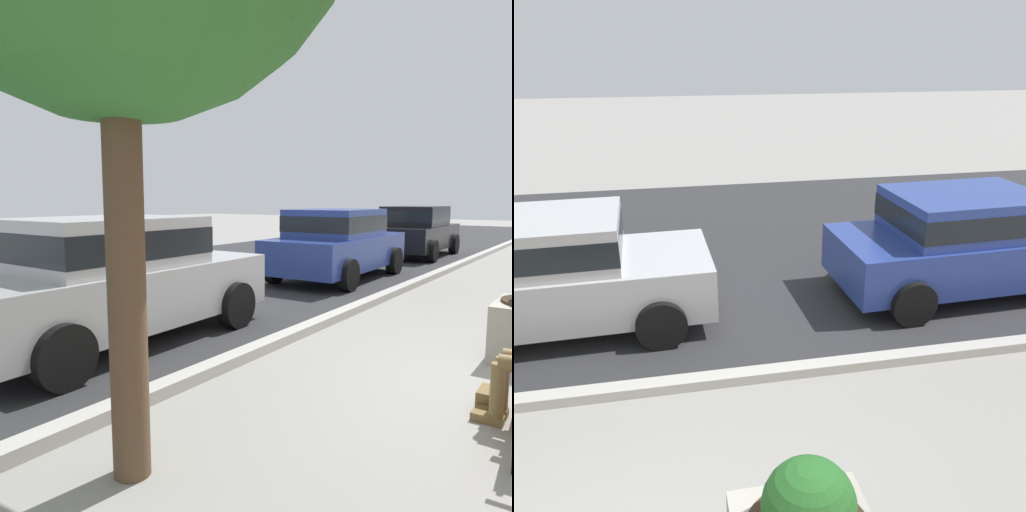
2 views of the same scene
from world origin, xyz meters
TOP-DOWN VIEW (x-y plane):
  - street_surface at (0.00, 7.50)m, footprint 60.00×9.00m
  - curb_stone at (0.00, 2.90)m, footprint 60.00×0.20m
  - parked_car_silver at (-0.89, 4.63)m, footprint 4.16×2.03m
  - parked_car_blue at (5.10, 4.63)m, footprint 4.16×2.03m

SIDE VIEW (x-z plane):
  - street_surface at x=0.00m, z-range 0.00..0.01m
  - curb_stone at x=0.00m, z-range 0.00..0.12m
  - parked_car_silver at x=-0.89m, z-range 0.06..1.62m
  - parked_car_blue at x=5.10m, z-range 0.06..1.62m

